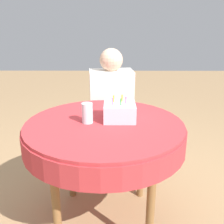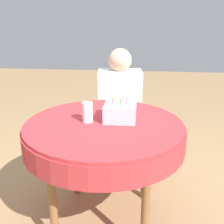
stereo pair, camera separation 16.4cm
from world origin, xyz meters
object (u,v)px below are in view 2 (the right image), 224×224
chair (119,119)px  person (120,100)px  drinking_glass (87,112)px  birthday_cake (120,112)px

chair → person: size_ratio=0.77×
drinking_glass → birthday_cake: bearing=14.7°
person → birthday_cake: size_ratio=5.66×
chair → drinking_glass: bearing=-105.6°
person → drinking_glass: size_ratio=8.94×
person → drinking_glass: person is taller
birthday_cake → drinking_glass: (-0.20, -0.05, 0.01)m
person → drinking_glass: 0.74m
chair → drinking_glass: size_ratio=6.88×
chair → birthday_cake: (0.07, -0.76, 0.33)m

